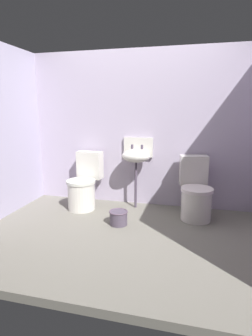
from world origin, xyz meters
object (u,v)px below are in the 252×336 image
Objects in this scene: sink at (137,155)px; bucket at (118,217)px; toilet_left at (84,185)px; toilet_right at (195,193)px.

sink reaches higher than bucket.
toilet_left is at bearing -165.39° from sink.
bucket is (0.64, -0.47, -0.23)m from toilet_left.
sink is at bearing -23.22° from toilet_right.
toilet_left is 0.79× the size of sink.
bucket is at bearing 147.78° from toilet_left.
toilet_left is 0.83m from bucket.
toilet_right is at bearing -12.90° from sink.
bucket is at bearing 17.23° from toilet_right.
toilet_left and toilet_right have the same top height.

